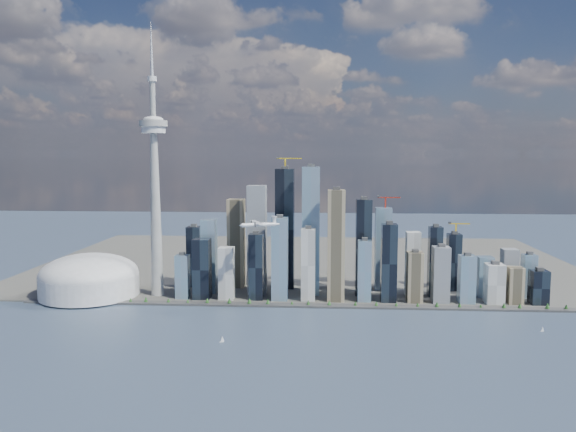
# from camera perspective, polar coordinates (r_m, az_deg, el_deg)

# --- Properties ---
(ground) EXTENTS (4000.00, 4000.00, 0.00)m
(ground) POSITION_cam_1_polar(r_m,az_deg,el_deg) (862.81, 0.60, -13.62)
(ground) COLOR #303D55
(ground) RESTS_ON ground
(seawall) EXTENTS (1100.00, 22.00, 4.00)m
(seawall) POSITION_cam_1_polar(r_m,az_deg,el_deg) (1100.36, 1.30, -9.08)
(seawall) COLOR #383838
(seawall) RESTS_ON ground
(land) EXTENTS (1400.00, 900.00, 3.00)m
(land) POSITION_cam_1_polar(r_m,az_deg,el_deg) (1538.72, 1.99, -4.66)
(land) COLOR #4C4C47
(land) RESTS_ON ground
(shoreline_trees) EXTENTS (960.53, 7.20, 8.80)m
(shoreline_trees) POSITION_cam_1_polar(r_m,az_deg,el_deg) (1098.58, 1.30, -8.74)
(shoreline_trees) COLOR #3F2D1E
(shoreline_trees) RESTS_ON seawall
(skyscraper_cluster) EXTENTS (736.00, 142.00, 285.87)m
(skyscraper_cluster) POSITION_cam_1_polar(r_m,az_deg,el_deg) (1165.10, 4.43, -3.83)
(skyscraper_cluster) COLOR black
(skyscraper_cluster) RESTS_ON land
(needle_tower) EXTENTS (56.00, 56.00, 550.50)m
(needle_tower) POSITION_cam_1_polar(r_m,az_deg,el_deg) (1172.85, -13.38, 3.29)
(needle_tower) COLOR gray
(needle_tower) RESTS_ON land
(dome_stadium) EXTENTS (200.00, 200.00, 86.00)m
(dome_stadium) POSITION_cam_1_polar(r_m,az_deg,el_deg) (1237.06, -19.53, -5.94)
(dome_stadium) COLOR silver
(dome_stadium) RESTS_ON land
(airplane) EXTENTS (76.00, 68.08, 19.21)m
(airplane) POSITION_cam_1_polar(r_m,az_deg,el_deg) (1052.39, -2.93, -0.84)
(airplane) COLOR white
(airplane) RESTS_ON ground
(sailboat_west) EXTENTS (7.66, 4.34, 10.81)m
(sailboat_west) POSITION_cam_1_polar(r_m,az_deg,el_deg) (907.76, -6.72, -12.40)
(sailboat_west) COLOR silver
(sailboat_west) RESTS_ON ground
(sailboat_east) EXTENTS (6.47, 2.92, 8.95)m
(sailboat_east) POSITION_cam_1_polar(r_m,az_deg,el_deg) (1043.13, 24.43, -10.48)
(sailboat_east) COLOR silver
(sailboat_east) RESTS_ON ground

